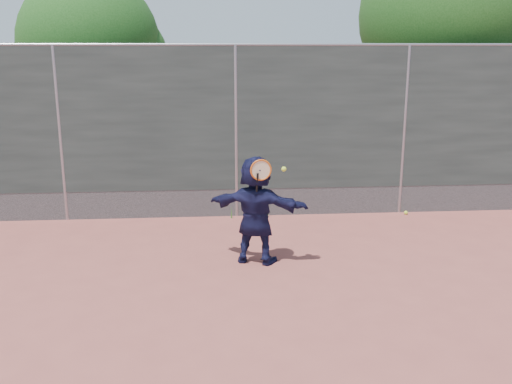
{
  "coord_description": "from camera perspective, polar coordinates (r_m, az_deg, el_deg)",
  "views": [
    {
      "loc": [
        -0.42,
        -6.37,
        2.98
      ],
      "look_at": [
        0.17,
        1.22,
        1.02
      ],
      "focal_mm": 40.0,
      "sensor_mm": 36.0,
      "label": 1
    }
  ],
  "objects": [
    {
      "name": "weed_clump",
      "position": [
        10.19,
        -0.26,
        -1.82
      ],
      "size": [
        0.68,
        0.07,
        0.3
      ],
      "color": "#387226",
      "rests_on": "ground"
    },
    {
      "name": "fence",
      "position": [
        9.98,
        -2.02,
        6.35
      ],
      "size": [
        20.0,
        0.06,
        3.03
      ],
      "color": "#38423D",
      "rests_on": "ground"
    },
    {
      "name": "swing_action",
      "position": [
        7.61,
        0.7,
        2.1
      ],
      "size": [
        0.5,
        0.15,
        0.51
      ],
      "color": "#CE5513",
      "rests_on": "ground"
    },
    {
      "name": "ground",
      "position": [
        7.05,
        -0.65,
        -10.61
      ],
      "size": [
        80.0,
        80.0,
        0.0
      ],
      "primitive_type": "plane",
      "color": "#9E4C42",
      "rests_on": "ground"
    },
    {
      "name": "tree_left",
      "position": [
        13.15,
        -15.55,
        13.73
      ],
      "size": [
        3.15,
        3.0,
        4.53
      ],
      "color": "#382314",
      "rests_on": "ground"
    },
    {
      "name": "player",
      "position": [
        7.93,
        0.0,
        -1.79
      ],
      "size": [
        1.49,
        0.92,
        1.53
      ],
      "primitive_type": "imported",
      "rotation": [
        0.0,
        0.0,
        2.78
      ],
      "color": "#15163A",
      "rests_on": "ground"
    },
    {
      "name": "ball_ground",
      "position": [
        10.73,
        14.76,
        -2.01
      ],
      "size": [
        0.07,
        0.07,
        0.07
      ],
      "primitive_type": "sphere",
      "color": "#D8F736",
      "rests_on": "ground"
    },
    {
      "name": "tree_right",
      "position": [
        13.16,
        19.12,
        15.88
      ],
      "size": [
        3.78,
        3.6,
        5.39
      ],
      "color": "#382314",
      "rests_on": "ground"
    }
  ]
}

